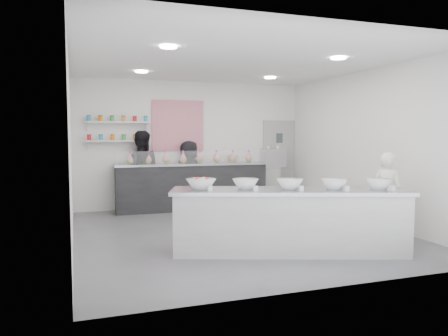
# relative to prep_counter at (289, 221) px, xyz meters

# --- Properties ---
(floor) EXTENTS (6.00, 6.00, 0.00)m
(floor) POSITION_rel_prep_counter_xyz_m (-0.27, 1.51, -0.47)
(floor) COLOR #515156
(floor) RESTS_ON ground
(ceiling) EXTENTS (6.00, 6.00, 0.00)m
(ceiling) POSITION_rel_prep_counter_xyz_m (-0.27, 1.51, 2.53)
(ceiling) COLOR white
(ceiling) RESTS_ON floor
(back_wall) EXTENTS (5.50, 0.00, 5.50)m
(back_wall) POSITION_rel_prep_counter_xyz_m (-0.27, 4.51, 1.03)
(back_wall) COLOR white
(back_wall) RESTS_ON floor
(left_wall) EXTENTS (0.00, 6.00, 6.00)m
(left_wall) POSITION_rel_prep_counter_xyz_m (-3.02, 1.51, 1.03)
(left_wall) COLOR white
(left_wall) RESTS_ON floor
(right_wall) EXTENTS (0.00, 6.00, 6.00)m
(right_wall) POSITION_rel_prep_counter_xyz_m (2.48, 1.51, 1.03)
(right_wall) COLOR white
(right_wall) RESTS_ON floor
(back_door) EXTENTS (0.88, 0.04, 2.10)m
(back_door) POSITION_rel_prep_counter_xyz_m (2.03, 4.48, 0.58)
(back_door) COLOR #989996
(back_door) RESTS_ON floor
(pattern_panel) EXTENTS (1.25, 0.03, 1.20)m
(pattern_panel) POSITION_rel_prep_counter_xyz_m (-0.62, 4.49, 1.48)
(pattern_panel) COLOR #C10F39
(pattern_panel) RESTS_ON back_wall
(jar_shelf_lower) EXTENTS (1.45, 0.22, 0.04)m
(jar_shelf_lower) POSITION_rel_prep_counter_xyz_m (-2.02, 4.41, 1.13)
(jar_shelf_lower) COLOR silver
(jar_shelf_lower) RESTS_ON back_wall
(jar_shelf_upper) EXTENTS (1.45, 0.22, 0.04)m
(jar_shelf_upper) POSITION_rel_prep_counter_xyz_m (-2.02, 4.41, 1.55)
(jar_shelf_upper) COLOR silver
(jar_shelf_upper) RESTS_ON back_wall
(preserve_jars) EXTENTS (1.45, 0.10, 0.56)m
(preserve_jars) POSITION_rel_prep_counter_xyz_m (-2.02, 4.39, 1.41)
(preserve_jars) COLOR red
(preserve_jars) RESTS_ON jar_shelf_lower
(downlight_0) EXTENTS (0.24, 0.24, 0.02)m
(downlight_0) POSITION_rel_prep_counter_xyz_m (-1.67, 0.51, 2.51)
(downlight_0) COLOR white
(downlight_0) RESTS_ON ceiling
(downlight_1) EXTENTS (0.24, 0.24, 0.02)m
(downlight_1) POSITION_rel_prep_counter_xyz_m (1.13, 0.51, 2.51)
(downlight_1) COLOR white
(downlight_1) RESTS_ON ceiling
(downlight_2) EXTENTS (0.24, 0.24, 0.02)m
(downlight_2) POSITION_rel_prep_counter_xyz_m (-1.67, 3.11, 2.51)
(downlight_2) COLOR white
(downlight_2) RESTS_ON ceiling
(downlight_3) EXTENTS (0.24, 0.24, 0.02)m
(downlight_3) POSITION_rel_prep_counter_xyz_m (1.13, 3.11, 2.51)
(downlight_3) COLOR white
(downlight_3) RESTS_ON ceiling
(prep_counter) EXTENTS (3.52, 1.89, 0.94)m
(prep_counter) POSITION_rel_prep_counter_xyz_m (0.00, 0.00, 0.00)
(prep_counter) COLOR beige
(prep_counter) RESTS_ON floor
(back_bar) EXTENTS (3.52, 0.77, 1.08)m
(back_bar) POSITION_rel_prep_counter_xyz_m (-0.41, 4.06, 0.07)
(back_bar) COLOR black
(back_bar) RESTS_ON floor
(sneeze_guard) EXTENTS (3.45, 0.14, 0.30)m
(sneeze_guard) POSITION_rel_prep_counter_xyz_m (-0.42, 3.75, 0.76)
(sneeze_guard) COLOR white
(sneeze_guard) RESTS_ON back_bar
(espresso_ledge) EXTENTS (1.25, 0.40, 0.93)m
(espresso_ledge) POSITION_rel_prep_counter_xyz_m (1.28, 4.29, -0.01)
(espresso_ledge) COLOR beige
(espresso_ledge) RESTS_ON floor
(espresso_machine) EXTENTS (0.56, 0.39, 0.43)m
(espresso_machine) POSITION_rel_prep_counter_xyz_m (1.77, 4.29, 0.67)
(espresso_machine) COLOR #93969E
(espresso_machine) RESTS_ON espresso_ledge
(cup_stacks) EXTENTS (0.24, 0.24, 0.31)m
(cup_stacks) POSITION_rel_prep_counter_xyz_m (0.73, 4.29, 0.62)
(cup_stacks) COLOR #CFB292
(cup_stacks) RESTS_ON espresso_ledge
(prep_bowls) EXTENTS (2.98, 1.46, 0.16)m
(prep_bowls) POSITION_rel_prep_counter_xyz_m (-0.00, 0.00, 0.55)
(prep_bowls) COLOR white
(prep_bowls) RESTS_ON prep_counter
(label_cards) EXTENTS (2.66, 0.04, 0.07)m
(label_cards) POSITION_rel_prep_counter_xyz_m (0.17, -0.48, 0.51)
(label_cards) COLOR white
(label_cards) RESTS_ON prep_counter
(cookie_bags) EXTENTS (2.97, 0.27, 0.28)m
(cookie_bags) POSITION_rel_prep_counter_xyz_m (-0.41, 4.06, 0.76)
(cookie_bags) COLOR pink
(cookie_bags) RESTS_ON back_bar
(woman_prep) EXTENTS (0.50, 0.61, 1.45)m
(woman_prep) POSITION_rel_prep_counter_xyz_m (1.97, 0.27, 0.26)
(woman_prep) COLOR white
(woman_prep) RESTS_ON floor
(staff_left) EXTENTS (1.00, 0.85, 1.83)m
(staff_left) POSITION_rel_prep_counter_xyz_m (-1.54, 4.31, 0.44)
(staff_left) COLOR black
(staff_left) RESTS_ON floor
(staff_right) EXTENTS (0.88, 0.68, 1.60)m
(staff_right) POSITION_rel_prep_counter_xyz_m (-0.41, 4.31, 0.33)
(staff_right) COLOR black
(staff_right) RESTS_ON floor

